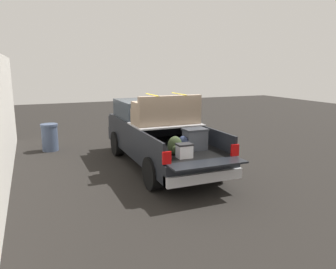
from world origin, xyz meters
name	(u,v)px	position (x,y,z in m)	size (l,w,h in m)	color
ground_plane	(160,166)	(0.00, 0.00, 0.00)	(40.00, 40.00, 0.00)	black
pickup_truck	(156,133)	(0.38, 0.00, 0.97)	(6.05, 2.06, 2.23)	black
trash_can	(50,137)	(3.33, 2.97, 0.50)	(0.60, 0.60, 0.98)	#3F4C66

